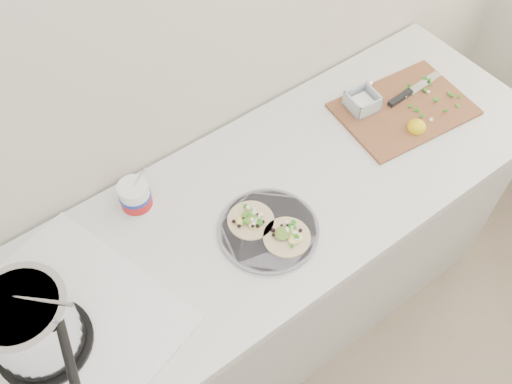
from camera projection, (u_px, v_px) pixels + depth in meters
counter at (207, 307)px, 1.99m from camera, size 2.44×0.66×0.90m
stove at (36, 331)px, 1.36m from camera, size 0.72×0.69×0.28m
taco_plate at (269, 229)px, 1.62m from camera, size 0.29×0.29×0.04m
tub at (136, 195)px, 1.64m from camera, size 0.09×0.09×0.21m
cutboard at (401, 105)px, 1.92m from camera, size 0.47×0.35×0.07m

